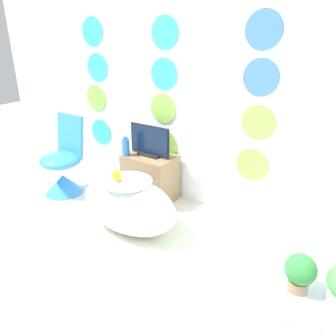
% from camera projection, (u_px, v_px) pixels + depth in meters
% --- Properties ---
extents(ground_plane, '(12.00, 12.00, 0.00)m').
position_uv_depth(ground_plane, '(37.00, 278.00, 2.43)').
color(ground_plane, silver).
extents(wall_back_dotted, '(5.17, 0.05, 2.60)m').
position_uv_depth(wall_back_dotted, '(167.00, 74.00, 3.23)').
color(wall_back_dotted, white).
rests_on(wall_back_dotted, ground_plane).
extents(rug, '(1.07, 0.72, 0.01)m').
position_uv_depth(rug, '(117.00, 237.00, 2.90)').
color(rug, silver).
rests_on(rug, ground_plane).
extents(bathtub, '(0.96, 0.53, 0.50)m').
position_uv_depth(bathtub, '(129.00, 205.00, 2.93)').
color(bathtub, white).
rests_on(bathtub, ground_plane).
extents(rubber_duck, '(0.08, 0.09, 0.10)m').
position_uv_depth(rubber_duck, '(116.00, 175.00, 2.80)').
color(rubber_duck, yellow).
rests_on(rubber_duck, bathtub).
extents(chair, '(0.45, 0.45, 0.86)m').
position_uv_depth(chair, '(63.00, 170.00, 3.62)').
color(chair, '#338CE0').
rests_on(chair, ground_plane).
extents(tv_cabinet, '(0.52, 0.37, 0.50)m').
position_uv_depth(tv_cabinet, '(150.00, 177.00, 3.48)').
color(tv_cabinet, '#8E704C').
rests_on(tv_cabinet, ground_plane).
extents(tv, '(0.48, 0.12, 0.32)m').
position_uv_depth(tv, '(150.00, 142.00, 3.33)').
color(tv, black).
rests_on(tv, tv_cabinet).
extents(vase, '(0.08, 0.08, 0.20)m').
position_uv_depth(vase, '(126.00, 147.00, 3.36)').
color(vase, '#2D72B7').
rests_on(vase, tv_cabinet).
extents(side_table, '(0.44, 0.34, 0.45)m').
position_uv_depth(side_table, '(314.00, 309.00, 1.70)').
color(side_table, silver).
rests_on(side_table, ground_plane).
extents(potted_plant_left, '(0.16, 0.16, 0.21)m').
position_uv_depth(potted_plant_left, '(300.00, 271.00, 1.67)').
color(potted_plant_left, '#8C6B4C').
rests_on(potted_plant_left, side_table).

